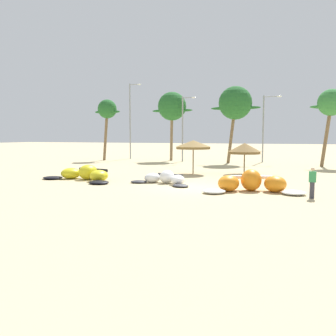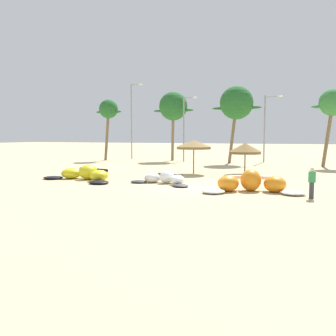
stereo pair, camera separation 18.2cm
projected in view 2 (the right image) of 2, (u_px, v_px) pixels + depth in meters
ground_plane at (192, 188)px, 22.08m from camera, size 260.00×260.00×0.00m
kite_far_left at (85, 174)px, 26.04m from camera, size 6.43×3.69×1.11m
kite_left at (165, 179)px, 23.97m from camera, size 4.68×2.77×0.90m
kite_left_of_center at (251, 183)px, 20.50m from camera, size 5.84×3.46×1.28m
beach_umbrella_near_van at (194, 145)px, 30.09m from camera, size 3.05×3.05×2.87m
beach_umbrella_middle at (245, 148)px, 30.02m from camera, size 2.79×2.79×2.65m
person_near_kites at (312, 183)px, 18.23m from camera, size 0.36×0.24×1.62m
palm_leftmost at (108, 110)px, 46.51m from camera, size 3.73×2.48×8.02m
palm_left at (173, 107)px, 45.98m from camera, size 5.57×3.71×8.95m
palm_left_of_gap at (236, 103)px, 41.29m from camera, size 5.84×3.89×9.04m
palm_center_left at (333, 104)px, 36.42m from camera, size 4.16×2.77×8.09m
lamppost_west at (132, 118)px, 49.59m from camera, size 1.85×0.24×10.50m
lamppost_west_center at (185, 125)px, 44.32m from camera, size 1.81×0.24×8.13m
lamppost_east_center at (266, 124)px, 43.05m from camera, size 2.16×0.24×8.14m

